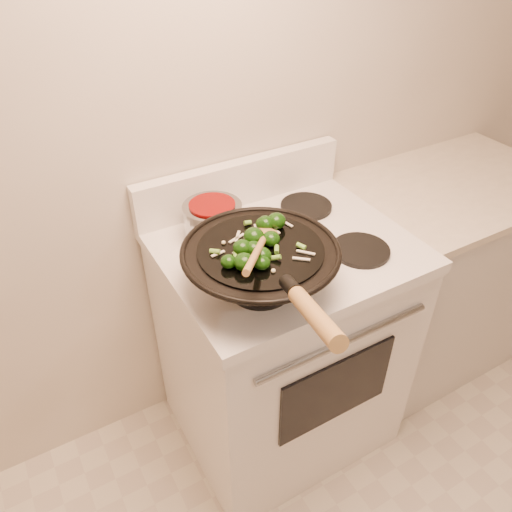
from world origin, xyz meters
TOP-DOWN VIEW (x-y plane):
  - stove at (-0.19, 1.17)m, footprint 0.78×0.67m
  - counter_unit at (0.64, 1.20)m, footprint 0.85×0.62m
  - wok at (-0.37, 1.01)m, footprint 0.43×0.70m
  - stirfry at (-0.38, 1.02)m, footprint 0.26×0.24m
  - wooden_spoon at (-0.38, 1.00)m, footprint 0.24×0.27m
  - saucepan at (-0.37, 1.32)m, footprint 0.19×0.29m

SIDE VIEW (x-z plane):
  - counter_unit at x=0.64m, z-range 0.00..0.91m
  - stove at x=-0.19m, z-range -0.07..1.01m
  - saucepan at x=-0.37m, z-range 0.93..1.04m
  - wok at x=-0.37m, z-range 0.86..1.15m
  - stirfry at x=-0.38m, z-range 1.06..1.11m
  - wooden_spoon at x=-0.38m, z-range 1.04..1.15m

